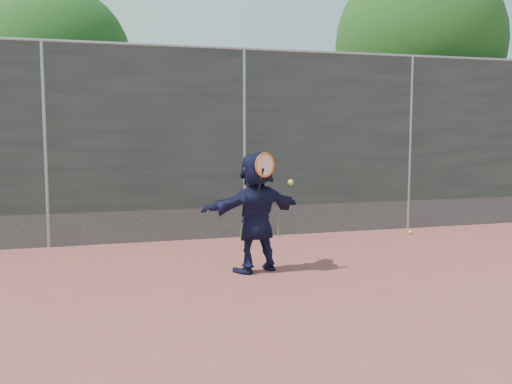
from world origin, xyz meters
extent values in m
plane|color=#9E4C42|center=(0.00, 0.00, 0.00)|extent=(80.00, 80.00, 0.00)
imported|color=#131535|center=(-0.46, 1.24, 0.73)|extent=(1.42, 0.80, 1.46)
sphere|color=yellow|center=(2.73, 2.95, 0.03)|extent=(0.07, 0.07, 0.07)
cube|color=#38423D|center=(0.00, 3.50, 1.75)|extent=(20.00, 0.04, 2.50)
cube|color=slate|center=(0.00, 3.50, 0.25)|extent=(20.00, 0.03, 0.50)
cylinder|color=gray|center=(0.00, 3.50, 3.00)|extent=(20.00, 0.05, 0.05)
cylinder|color=gray|center=(-3.00, 3.50, 1.50)|extent=(0.06, 0.06, 3.00)
cylinder|color=gray|center=(0.00, 3.50, 1.50)|extent=(0.06, 0.06, 3.00)
cylinder|color=gray|center=(3.00, 3.50, 1.50)|extent=(0.06, 0.06, 3.00)
torus|color=#EC5616|center=(-0.41, 1.04, 1.31)|extent=(0.28, 0.14, 0.29)
cylinder|color=beige|center=(-0.41, 1.04, 1.31)|extent=(0.23, 0.11, 0.25)
cylinder|color=black|center=(-0.46, 1.06, 1.11)|extent=(0.08, 0.13, 0.33)
sphere|color=yellow|center=(-0.07, 1.11, 1.09)|extent=(0.07, 0.07, 0.07)
cylinder|color=#382314|center=(4.50, 5.70, 1.30)|extent=(0.28, 0.28, 2.60)
sphere|color=#23561C|center=(4.50, 5.70, 3.59)|extent=(3.60, 3.60, 3.60)
sphere|color=#23561C|center=(5.22, 5.90, 3.23)|extent=(2.52, 2.52, 2.52)
cylinder|color=#382314|center=(-3.00, 6.50, 1.10)|extent=(0.28, 0.28, 2.20)
sphere|color=#23561C|center=(-3.00, 6.50, 3.03)|extent=(3.00, 3.00, 3.00)
sphere|color=#23561C|center=(-2.40, 6.70, 2.73)|extent=(2.10, 2.10, 2.10)
cone|color=#387226|center=(0.25, 3.38, 0.13)|extent=(0.03, 0.03, 0.26)
cone|color=#387226|center=(0.55, 3.40, 0.15)|extent=(0.03, 0.03, 0.30)
cone|color=#387226|center=(-0.10, 3.36, 0.11)|extent=(0.03, 0.03, 0.22)
camera|label=1|loc=(-2.38, -5.34, 1.70)|focal=40.00mm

